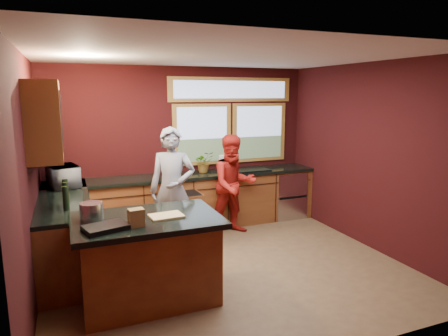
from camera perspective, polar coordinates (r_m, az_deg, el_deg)
floor at (r=5.42m, az=0.33°, el=-13.97°), size 4.50×4.50×0.00m
room_shell at (r=5.07m, az=-7.33°, el=5.37°), size 4.52×4.02×2.71m
back_counter at (r=6.83m, az=-3.46°, el=-4.60°), size 4.50×0.64×0.93m
left_counter at (r=5.71m, az=-21.78°, el=-8.43°), size 0.64×2.30×0.93m
island at (r=4.55m, az=-10.75°, el=-12.57°), size 1.55×1.05×0.95m
person_grey at (r=5.75m, az=-7.38°, el=-3.13°), size 0.77×0.66×1.80m
person_red at (r=6.42m, az=1.39°, el=-2.42°), size 0.80×0.63×1.62m
microwave at (r=6.17m, az=-21.93°, el=-1.11°), size 0.50×0.63×0.31m
potted_plant at (r=6.77m, az=-2.88°, el=0.86°), size 0.32×0.28×0.36m
paper_towel at (r=6.84m, az=-0.25°, el=0.64°), size 0.12×0.12×0.28m
cutting_board at (r=4.37m, az=-8.26°, el=-6.77°), size 0.37×0.28×0.02m
stock_pot at (r=4.44m, az=-18.39°, el=-5.86°), size 0.24×0.24×0.18m
paper_bag at (r=4.10m, az=-12.42°, el=-6.94°), size 0.16×0.13×0.18m
black_tray at (r=4.09m, az=-16.57°, el=-8.15°), size 0.46×0.38×0.05m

